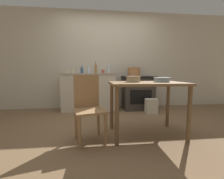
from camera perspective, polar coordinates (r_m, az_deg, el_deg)
ground_plane at (r=2.69m, az=1.13°, el=-14.00°), size 14.00×14.00×0.00m
wall_back at (r=4.11m, az=-1.77°, el=11.03°), size 8.00×0.07×2.55m
counter_cabinet at (r=3.83m, az=-8.73°, el=-0.80°), size 1.34×0.54×0.93m
stove at (r=3.96m, az=9.80°, el=-1.13°), size 0.80×0.60×0.85m
work_table at (r=2.28m, az=13.11°, el=-0.38°), size 1.08×0.70×0.80m
chair at (r=2.11m, az=-8.96°, el=-6.17°), size 0.49×0.49×0.91m
flour_sack at (r=3.60m, az=14.71°, el=-6.15°), size 0.26×0.18×0.34m
stock_pot at (r=3.83m, az=8.37°, el=6.65°), size 0.33×0.33×0.24m
mixing_bowl_large at (r=2.36m, az=18.47°, el=3.67°), size 0.24×0.24×0.07m
mixing_bowl_small at (r=2.27m, az=8.15°, el=4.10°), size 0.22×0.22×0.09m
bottle_far_left at (r=4.00m, az=-1.30°, el=7.85°), size 0.07×0.07×0.29m
bottle_left at (r=3.86m, az=-8.76°, el=7.32°), size 0.06×0.06×0.20m
bottle_mid_left at (r=3.84m, az=-11.38°, el=7.18°), size 0.07×0.07×0.18m
bottle_center_left at (r=3.85m, az=-6.22°, el=7.88°), size 0.06×0.06×0.29m
cup_center at (r=3.69m, az=-3.46°, el=6.89°), size 0.07×0.07×0.09m
cup_center_right at (r=3.81m, az=-16.84°, el=6.56°), size 0.09×0.09×0.08m
cup_mid_right at (r=3.67m, az=-14.55°, el=6.71°), size 0.09×0.09×0.09m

